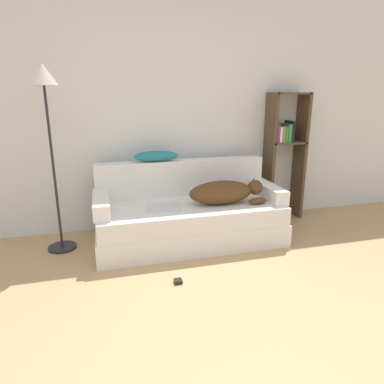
{
  "coord_description": "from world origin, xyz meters",
  "views": [
    {
      "loc": [
        -0.65,
        -1.29,
        1.49
      ],
      "look_at": [
        0.18,
        1.81,
        0.56
      ],
      "focal_mm": 32.0,
      "sensor_mm": 36.0,
      "label": 1
    }
  ],
  "objects": [
    {
      "name": "dog",
      "position": [
        0.53,
        1.82,
        0.53
      ],
      "size": [
        0.78,
        0.28,
        0.24
      ],
      "color": "#513319",
      "rests_on": "couch"
    },
    {
      "name": "bookshelf",
      "position": [
        1.47,
        2.34,
        0.86
      ],
      "size": [
        0.45,
        0.26,
        1.5
      ],
      "color": "#4C3823",
      "rests_on": "ground_plane"
    },
    {
      "name": "wall_back",
      "position": [
        0.0,
        2.52,
        1.35
      ],
      "size": [
        7.77,
        0.06,
        2.7
      ],
      "color": "silver",
      "rests_on": "ground_plane"
    },
    {
      "name": "couch_backrest",
      "position": [
        0.18,
        2.26,
        0.61
      ],
      "size": [
        1.85,
        0.15,
        0.39
      ],
      "color": "silver",
      "rests_on": "couch"
    },
    {
      "name": "floor_lamp",
      "position": [
        -1.09,
        2.07,
        1.4
      ],
      "size": [
        0.27,
        0.27,
        1.75
      ],
      "color": "#232326",
      "rests_on": "ground_plane"
    },
    {
      "name": "couch",
      "position": [
        0.18,
        1.91,
        0.2
      ],
      "size": [
        1.89,
        0.84,
        0.41
      ],
      "color": "silver",
      "rests_on": "ground_plane"
    },
    {
      "name": "couch_arm_left",
      "position": [
        -0.69,
        1.9,
        0.48
      ],
      "size": [
        0.15,
        0.65,
        0.14
      ],
      "color": "silver",
      "rests_on": "couch"
    },
    {
      "name": "laptop",
      "position": [
        -0.1,
        1.84,
        0.42
      ],
      "size": [
        0.34,
        0.26,
        0.02
      ],
      "rotation": [
        0.0,
        0.0,
        -0.09
      ],
      "color": "silver",
      "rests_on": "couch"
    },
    {
      "name": "throw_pillow",
      "position": [
        -0.09,
        2.25,
        0.85
      ],
      "size": [
        0.47,
        0.15,
        0.11
      ],
      "color": "teal",
      "rests_on": "couch_backrest"
    },
    {
      "name": "power_adapter",
      "position": [
        -0.12,
        1.13,
        0.01
      ],
      "size": [
        0.06,
        0.06,
        0.03
      ],
      "color": "black",
      "rests_on": "ground_plane"
    },
    {
      "name": "couch_arm_right",
      "position": [
        1.05,
        1.9,
        0.48
      ],
      "size": [
        0.15,
        0.65,
        0.14
      ],
      "color": "silver",
      "rests_on": "couch"
    }
  ]
}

